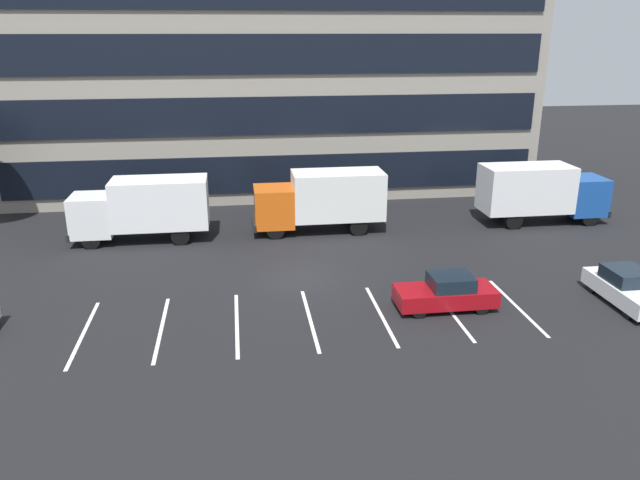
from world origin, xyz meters
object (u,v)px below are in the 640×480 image
at_px(box_truck_white, 143,207).
at_px(sedan_white, 627,288).
at_px(box_truck_blue, 541,191).
at_px(box_truck_orange, 321,198).
at_px(sedan_maroon, 446,293).

xyz_separation_m(box_truck_white, sedan_white, (20.33, -10.85, -1.17)).
distance_m(box_truck_white, box_truck_blue, 22.00).
bearing_deg(box_truck_orange, box_truck_white, -178.31).
distance_m(box_truck_white, sedan_white, 23.07).
height_order(box_truck_white, box_truck_orange, box_truck_orange).
height_order(box_truck_orange, box_truck_blue, box_truck_blue).
xyz_separation_m(box_truck_orange, sedan_white, (10.92, -11.13, -1.19)).
bearing_deg(box_truck_blue, sedan_white, -98.63).
bearing_deg(box_truck_blue, box_truck_orange, 179.52).
xyz_separation_m(box_truck_blue, sedan_maroon, (-9.06, -10.44, -1.22)).
bearing_deg(sedan_white, box_truck_blue, 81.37).
distance_m(box_truck_white, box_truck_orange, 9.41).
relative_size(box_truck_white, sedan_maroon, 1.79).
height_order(box_truck_blue, sedan_maroon, box_truck_blue).
relative_size(box_truck_white, sedan_white, 1.77).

